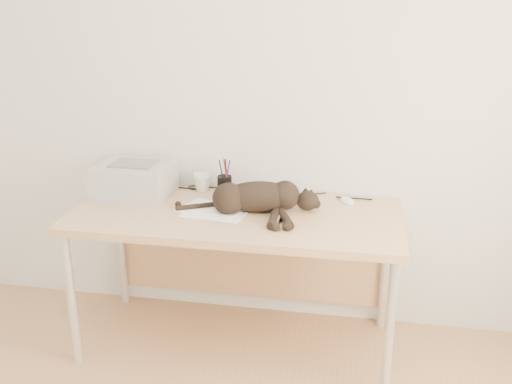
% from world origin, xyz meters
% --- Properties ---
extents(wall_back, '(3.50, 0.00, 3.50)m').
position_xyz_m(wall_back, '(0.00, 1.75, 1.30)').
color(wall_back, silver).
rests_on(wall_back, floor).
extents(desk, '(1.60, 0.70, 0.74)m').
position_xyz_m(desk, '(0.00, 1.48, 0.61)').
color(desk, tan).
rests_on(desk, floor).
extents(printer, '(0.38, 0.33, 0.18)m').
position_xyz_m(printer, '(-0.57, 1.54, 0.83)').
color(printer, '#AFAFB4').
rests_on(printer, desk).
extents(papers, '(0.37, 0.30, 0.01)m').
position_xyz_m(papers, '(-0.11, 1.38, 0.74)').
color(papers, white).
rests_on(papers, desk).
extents(cat, '(0.71, 0.34, 0.16)m').
position_xyz_m(cat, '(0.09, 1.42, 0.81)').
color(cat, black).
rests_on(cat, desk).
extents(mug, '(0.14, 0.14, 0.10)m').
position_xyz_m(mug, '(-0.24, 1.67, 0.79)').
color(mug, white).
rests_on(mug, desk).
extents(pen_cup, '(0.08, 0.08, 0.19)m').
position_xyz_m(pen_cup, '(-0.11, 1.63, 0.79)').
color(pen_cup, black).
rests_on(pen_cup, desk).
extents(remote_grey, '(0.09, 0.19, 0.02)m').
position_xyz_m(remote_grey, '(0.06, 1.63, 0.75)').
color(remote_grey, slate).
rests_on(remote_grey, desk).
extents(remote_black, '(0.05, 0.17, 0.02)m').
position_xyz_m(remote_black, '(0.21, 1.32, 0.75)').
color(remote_black, black).
rests_on(remote_black, desk).
extents(mouse, '(0.10, 0.13, 0.04)m').
position_xyz_m(mouse, '(0.53, 1.63, 0.76)').
color(mouse, white).
rests_on(mouse, desk).
extents(cable_tangle, '(1.36, 0.07, 0.01)m').
position_xyz_m(cable_tangle, '(0.00, 1.70, 0.75)').
color(cable_tangle, black).
rests_on(cable_tangle, desk).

